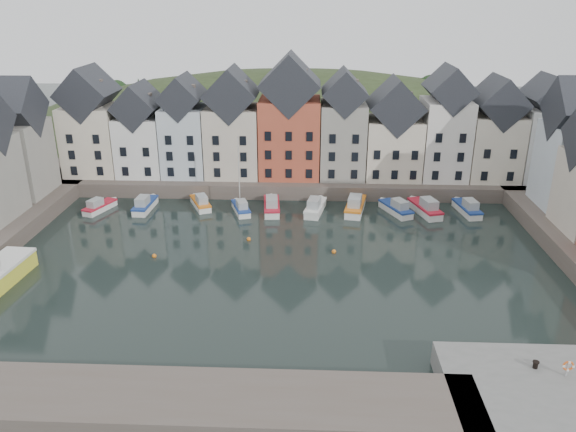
# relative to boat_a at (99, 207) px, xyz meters

# --- Properties ---
(ground) EXTENTS (260.00, 260.00, 0.00)m
(ground) POSITION_rel_boat_a_xyz_m (25.17, -16.80, -0.61)
(ground) COLOR black
(ground) RESTS_ON ground
(far_quay) EXTENTS (90.00, 16.00, 2.00)m
(far_quay) POSITION_rel_boat_a_xyz_m (25.17, 13.20, 0.39)
(far_quay) COLOR brown
(far_quay) RESTS_ON ground
(near_quay) EXTENTS (18.00, 10.00, 2.00)m
(near_quay) POSITION_rel_boat_a_xyz_m (47.17, -36.80, 0.39)
(near_quay) COLOR #60605E
(near_quay) RESTS_ON ground
(near_wall) EXTENTS (50.00, 6.00, 2.00)m
(near_wall) POSITION_rel_boat_a_xyz_m (15.17, -38.80, 0.39)
(near_wall) COLOR brown
(near_wall) RESTS_ON ground
(hillside) EXTENTS (153.60, 70.40, 64.00)m
(hillside) POSITION_rel_boat_a_xyz_m (25.19, 39.20, -18.57)
(hillside) COLOR #252F17
(hillside) RESTS_ON ground
(far_terrace) EXTENTS (72.37, 8.16, 17.78)m
(far_terrace) POSITION_rel_boat_a_xyz_m (28.38, 11.20, 8.26)
(far_terrace) COLOR beige
(far_terrace) RESTS_ON far_quay
(mooring_buoys) EXTENTS (20.50, 5.50, 0.50)m
(mooring_buoys) POSITION_rel_boat_a_xyz_m (21.17, -11.46, -0.46)
(mooring_buoys) COLOR orange
(mooring_buoys) RESTS_ON ground
(boat_a) EXTENTS (3.39, 5.60, 2.06)m
(boat_a) POSITION_rel_boat_a_xyz_m (0.00, 0.00, 0.00)
(boat_a) COLOR silver
(boat_a) RESTS_ON ground
(boat_b) EXTENTS (2.12, 6.14, 2.33)m
(boat_b) POSITION_rel_boat_a_xyz_m (6.05, 0.63, 0.08)
(boat_b) COLOR silver
(boat_b) RESTS_ON ground
(boat_c) EXTENTS (3.90, 5.87, 2.17)m
(boat_c) POSITION_rel_boat_a_xyz_m (13.44, 1.92, 0.03)
(boat_c) COLOR silver
(boat_c) RESTS_ON ground
(boat_d) EXTENTS (3.28, 5.65, 10.32)m
(boat_d) POSITION_rel_boat_a_xyz_m (19.17, 0.29, 0.06)
(boat_d) COLOR silver
(boat_d) RESTS_ON ground
(boat_e) EXTENTS (2.60, 6.74, 2.53)m
(boat_e) POSITION_rel_boat_a_xyz_m (23.24, 0.85, 0.14)
(boat_e) COLOR silver
(boat_e) RESTS_ON ground
(boat_f) EXTENTS (3.17, 6.65, 2.45)m
(boat_f) POSITION_rel_boat_a_xyz_m (29.05, 0.69, 0.12)
(boat_f) COLOR silver
(boat_f) RESTS_ON ground
(boat_g) EXTENTS (3.43, 7.29, 2.69)m
(boat_g) POSITION_rel_boat_a_xyz_m (34.43, 1.22, 0.19)
(boat_g) COLOR silver
(boat_g) RESTS_ON ground
(boat_h) EXTENTS (4.18, 6.27, 2.31)m
(boat_h) POSITION_rel_boat_a_xyz_m (39.86, 0.84, 0.08)
(boat_h) COLOR silver
(boat_h) RESTS_ON ground
(boat_i) EXTENTS (3.86, 6.97, 2.56)m
(boat_i) POSITION_rel_boat_a_xyz_m (43.71, 0.87, 0.15)
(boat_i) COLOR silver
(boat_i) RESTS_ON ground
(boat_j) EXTENTS (2.84, 6.31, 2.34)m
(boat_j) POSITION_rel_boat_a_xyz_m (49.31, 1.23, 0.08)
(boat_j) COLOR silver
(boat_j) RESTS_ON ground
(mooring_bollard) EXTENTS (0.48, 0.48, 0.56)m
(mooring_bollard) POSITION_rel_boat_a_xyz_m (44.93, -34.85, 1.70)
(mooring_bollard) COLOR black
(mooring_bollard) RESTS_ON near_quay
(life_ring_post) EXTENTS (0.80, 0.17, 1.30)m
(life_ring_post) POSITION_rel_boat_a_xyz_m (46.78, -35.73, 2.25)
(life_ring_post) COLOR gray
(life_ring_post) RESTS_ON near_quay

